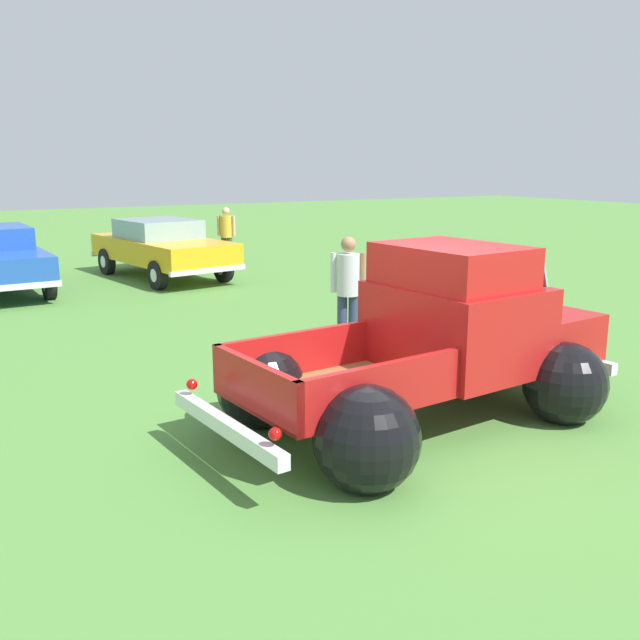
{
  "coord_description": "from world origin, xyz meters",
  "views": [
    {
      "loc": [
        -4.48,
        -5.74,
        2.78
      ],
      "look_at": [
        0.0,
        1.96,
        0.77
      ],
      "focal_mm": 39.18,
      "sensor_mm": 36.0,
      "label": 1
    }
  ],
  "objects_px": {
    "spectator_0": "(348,286)",
    "spectator_1": "(226,233)",
    "show_car_1": "(162,246)",
    "vintage_pickup_truck": "(438,351)"
  },
  "relations": [
    {
      "from": "vintage_pickup_truck",
      "to": "show_car_1",
      "type": "xyz_separation_m",
      "value": [
        0.38,
        10.99,
        0.03
      ]
    },
    {
      "from": "show_car_1",
      "to": "spectator_1",
      "type": "bearing_deg",
      "value": 110.01
    },
    {
      "from": "vintage_pickup_truck",
      "to": "spectator_0",
      "type": "relative_size",
      "value": 2.77
    },
    {
      "from": "spectator_0",
      "to": "vintage_pickup_truck",
      "type": "bearing_deg",
      "value": 18.52
    },
    {
      "from": "show_car_1",
      "to": "spectator_1",
      "type": "height_order",
      "value": "spectator_1"
    },
    {
      "from": "spectator_1",
      "to": "spectator_0",
      "type": "bearing_deg",
      "value": 32.12
    },
    {
      "from": "vintage_pickup_truck",
      "to": "show_car_1",
      "type": "relative_size",
      "value": 1.01
    },
    {
      "from": "spectator_0",
      "to": "spectator_1",
      "type": "height_order",
      "value": "spectator_0"
    },
    {
      "from": "spectator_0",
      "to": "spectator_1",
      "type": "bearing_deg",
      "value": -159.94
    },
    {
      "from": "vintage_pickup_truck",
      "to": "spectator_1",
      "type": "distance_m",
      "value": 12.5
    }
  ]
}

